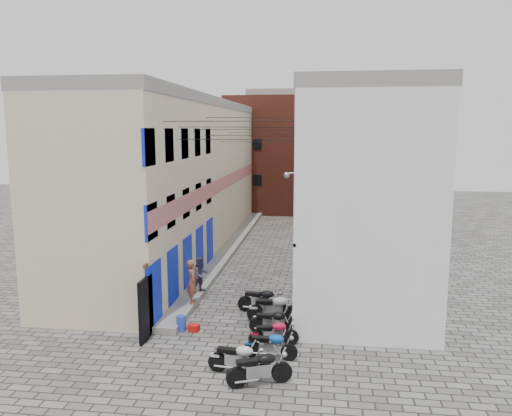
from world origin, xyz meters
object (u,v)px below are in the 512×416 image
at_px(red_crate, 194,328).
at_px(motorcycle_g, 262,299).
at_px(motorcycle_b, 238,356).
at_px(motorcycle_d, 274,332).
at_px(motorcycle_e, 273,320).
at_px(water_jug_near, 181,323).
at_px(person_a, 192,281).
at_px(motorcycle_f, 274,307).
at_px(person_b, 201,274).
at_px(water_jug_far, 181,323).
at_px(motorcycle_c, 271,344).
at_px(motorcycle_a, 259,366).

bearing_deg(red_crate, motorcycle_g, 44.55).
bearing_deg(motorcycle_b, motorcycle_d, 162.73).
bearing_deg(motorcycle_b, motorcycle_e, 171.39).
bearing_deg(water_jug_near, motorcycle_b, -48.24).
bearing_deg(motorcycle_e, red_crate, -83.10).
bearing_deg(person_a, motorcycle_d, -153.03).
bearing_deg(motorcycle_f, motorcycle_b, -15.36).
height_order(motorcycle_e, person_b, person_b).
bearing_deg(motorcycle_g, motorcycle_e, 22.43).
height_order(motorcycle_d, motorcycle_g, motorcycle_g).
xyz_separation_m(motorcycle_e, red_crate, (-2.87, -0.11, -0.39)).
xyz_separation_m(person_b, red_crate, (0.62, -3.60, -0.92)).
height_order(motorcycle_d, water_jug_far, motorcycle_d).
height_order(motorcycle_c, person_b, person_b).
bearing_deg(motorcycle_g, person_b, -112.18).
xyz_separation_m(motorcycle_f, red_crate, (-2.79, -1.27, -0.48)).
height_order(person_a, water_jug_far, person_a).
xyz_separation_m(motorcycle_b, motorcycle_f, (0.67, 4.17, 0.06)).
relative_size(motorcycle_b, water_jug_near, 3.41).
bearing_deg(water_jug_near, red_crate, 0.00).
xyz_separation_m(motorcycle_d, red_crate, (-2.98, 0.85, -0.38)).
xyz_separation_m(motorcycle_f, water_jug_near, (-3.26, -1.27, -0.33)).
relative_size(motorcycle_a, red_crate, 5.17).
xyz_separation_m(person_a, water_jug_far, (0.15, -2.20, -0.88)).
relative_size(motorcycle_a, motorcycle_g, 0.99).
distance_m(motorcycle_e, motorcycle_g, 2.16).
relative_size(motorcycle_g, water_jug_near, 3.60).
bearing_deg(water_jug_far, person_a, 93.91).
relative_size(motorcycle_b, motorcycle_e, 1.06).
relative_size(motorcycle_c, red_crate, 4.60).
relative_size(person_a, red_crate, 4.81).
xyz_separation_m(motorcycle_a, person_a, (-3.46, 5.70, 0.59)).
bearing_deg(motorcycle_a, motorcycle_g, 164.64).
bearing_deg(person_b, motorcycle_a, -113.12).
bearing_deg(person_b, motorcycle_b, -116.23).
height_order(person_b, red_crate, person_b).
height_order(motorcycle_c, motorcycle_e, motorcycle_e).
bearing_deg(water_jug_far, motorcycle_a, -46.61).
relative_size(person_b, red_crate, 4.18).
relative_size(person_a, water_jug_near, 3.32).
relative_size(motorcycle_b, person_a, 1.03).
distance_m(motorcycle_d, person_a, 4.76).
distance_m(motorcycle_a, water_jug_far, 4.83).
bearing_deg(motorcycle_f, motorcycle_e, -2.01).
distance_m(motorcycle_a, motorcycle_b, 0.93).
bearing_deg(person_b, red_crate, -129.29).
distance_m(motorcycle_f, motorcycle_g, 1.07).
xyz_separation_m(person_b, water_jug_near, (0.15, -3.60, -0.76)).
bearing_deg(water_jug_near, motorcycle_g, 39.04).
bearing_deg(motorcycle_c, person_a, -135.67).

